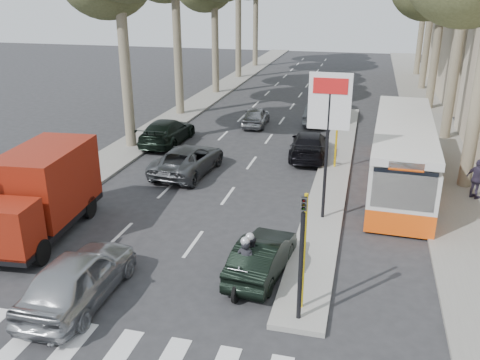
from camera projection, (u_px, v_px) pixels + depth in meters
The scene contains 17 objects.
ground at pixel (200, 277), 15.58m from camera, with size 120.00×120.00×0.00m, color #28282B.
sidewalk_right at pixel (425, 111), 36.24m from camera, with size 3.20×70.00×0.12m, color gray.
median_left at pixel (215, 92), 42.77m from camera, with size 2.40×64.00×0.12m, color gray.
traffic_island at pixel (334, 168), 24.77m from camera, with size 1.50×26.00×0.16m, color gray.
billboard at pixel (328, 126), 18.05m from camera, with size 1.50×12.10×5.60m.
traffic_light_island at pixel (302, 239), 12.59m from camera, with size 0.16×0.41×3.60m.
silver_hatchback at pixel (78, 277), 14.16m from camera, with size 1.80×4.48×1.53m, color #9A9DA2.
dark_hatchback at pixel (262, 256), 15.56m from camera, with size 1.30×3.73×1.23m, color black.
queue_car_a at pixel (188, 160), 24.13m from camera, with size 2.23×4.83×1.34m, color #474A4E.
queue_car_b at pixel (309, 145), 26.39m from camera, with size 1.89×4.66×1.35m, color black.
queue_car_c at pixel (256, 116), 32.45m from camera, with size 1.45×3.60×1.23m, color gray.
queue_car_d at pixel (318, 114), 32.88m from camera, with size 1.41×4.03×1.33m, color #515559.
queue_car_e at pixel (167, 132), 28.68m from camera, with size 1.98×4.87×1.41m, color black.
red_truck at pixel (41, 192), 17.82m from camera, with size 2.65×5.86×3.04m.
city_bus at pixel (402, 152), 22.42m from camera, with size 2.83×11.18×2.92m.
motorcycle at pixel (248, 262), 14.88m from camera, with size 0.79×2.01×1.71m.
pedestrian_near at pixel (477, 179), 20.85m from camera, with size 0.98×0.48×1.68m, color #362E46.
Camera 1 is at (4.52, -12.79, 8.32)m, focal length 38.00 mm.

